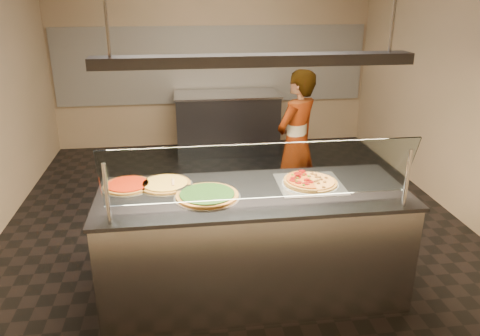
{
  "coord_description": "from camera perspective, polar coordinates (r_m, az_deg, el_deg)",
  "views": [
    {
      "loc": [
        -0.57,
        -4.51,
        2.42
      ],
      "look_at": [
        -0.08,
        -0.88,
        1.02
      ],
      "focal_mm": 35.0,
      "sensor_mm": 36.0,
      "label": 1
    }
  ],
  "objects": [
    {
      "name": "ground",
      "position": [
        5.15,
        -0.41,
        -7.21
      ],
      "size": [
        5.0,
        6.0,
        0.02
      ],
      "primitive_type": "cube",
      "color": "black",
      "rests_on": "ground"
    },
    {
      "name": "wall_back",
      "position": [
        7.59,
        -3.41,
        13.94
      ],
      "size": [
        5.0,
        0.02,
        3.0
      ],
      "primitive_type": "cube",
      "color": "tan",
      "rests_on": "ground"
    },
    {
      "name": "wall_front",
      "position": [
        1.85,
        11.54,
        -9.41
      ],
      "size": [
        5.0,
        0.02,
        3.0
      ],
      "primitive_type": "cube",
      "color": "tan",
      "rests_on": "ground"
    },
    {
      "name": "wall_right",
      "position": [
        5.53,
        26.65,
        9.19
      ],
      "size": [
        0.02,
        6.0,
        3.0
      ],
      "primitive_type": "cube",
      "color": "tan",
      "rests_on": "ground"
    },
    {
      "name": "tile_band",
      "position": [
        7.59,
        -3.36,
        12.42
      ],
      "size": [
        4.9,
        0.02,
        1.2
      ],
      "primitive_type": "cube",
      "color": "silver",
      "rests_on": "wall_back"
    },
    {
      "name": "serving_counter",
      "position": [
        3.9,
        1.59,
        -9.17
      ],
      "size": [
        2.45,
        0.94,
        0.93
      ],
      "color": "#B7B7BC",
      "rests_on": "ground"
    },
    {
      "name": "sneeze_guard",
      "position": [
        3.26,
        2.68,
        -0.58
      ],
      "size": [
        2.21,
        0.18,
        0.54
      ],
      "color": "#B7B7BC",
      "rests_on": "serving_counter"
    },
    {
      "name": "perforated_tray",
      "position": [
        3.86,
        8.51,
        -1.89
      ],
      "size": [
        0.53,
        0.53,
        0.01
      ],
      "color": "silver",
      "rests_on": "serving_counter"
    },
    {
      "name": "half_pizza_pepperoni",
      "position": [
        3.82,
        7.03,
        -1.58
      ],
      "size": [
        0.23,
        0.44,
        0.05
      ],
      "color": "brown",
      "rests_on": "perforated_tray"
    },
    {
      "name": "half_pizza_sausage",
      "position": [
        3.88,
        9.99,
        -1.52
      ],
      "size": [
        0.23,
        0.44,
        0.04
      ],
      "color": "brown",
      "rests_on": "perforated_tray"
    },
    {
      "name": "pizza_spinach",
      "position": [
        3.59,
        -4.03,
        -3.31
      ],
      "size": [
        0.51,
        0.51,
        0.03
      ],
      "color": "silver",
      "rests_on": "serving_counter"
    },
    {
      "name": "pizza_cheese",
      "position": [
        3.84,
        -9.11,
        -1.93
      ],
      "size": [
        0.45,
        0.45,
        0.03
      ],
      "color": "silver",
      "rests_on": "serving_counter"
    },
    {
      "name": "pizza_tomato",
      "position": [
        3.88,
        -13.52,
        -2.02
      ],
      "size": [
        0.42,
        0.42,
        0.03
      ],
      "color": "silver",
      "rests_on": "serving_counter"
    },
    {
      "name": "pizza_spatula",
      "position": [
        3.78,
        -7.61,
        -2.0
      ],
      "size": [
        0.17,
        0.23,
        0.02
      ],
      "color": "#B7B7BC",
      "rests_on": "pizza_spinach"
    },
    {
      "name": "prep_table",
      "position": [
        7.36,
        -1.59,
        5.53
      ],
      "size": [
        1.61,
        0.74,
        0.93
      ],
      "color": "#36363A",
      "rests_on": "ground"
    },
    {
      "name": "worker",
      "position": [
        5.3,
        6.87,
        3.16
      ],
      "size": [
        0.71,
        0.68,
        1.63
      ],
      "primitive_type": "imported",
      "rotation": [
        0.0,
        0.0,
        3.84
      ],
      "color": "black",
      "rests_on": "ground"
    },
    {
      "name": "heat_lamp_housing",
      "position": [
        3.4,
        1.85,
        13.0
      ],
      "size": [
        2.3,
        0.18,
        0.08
      ],
      "primitive_type": "cube",
      "color": "#36363A",
      "rests_on": "ceiling"
    }
  ]
}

